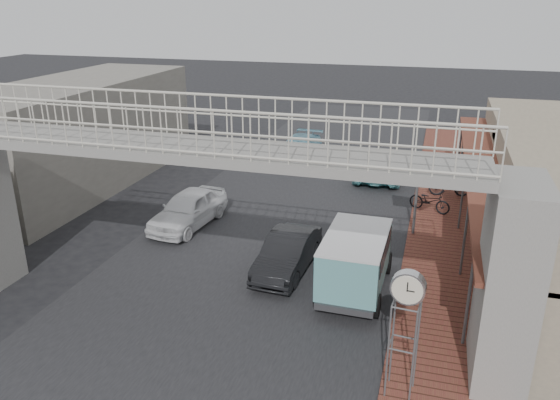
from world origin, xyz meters
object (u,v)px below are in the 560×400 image
Objects in this scene: angkot_far at (299,148)px; angkot_van at (356,254)px; angkot_curb at (380,164)px; street_clock at (408,293)px; white_hatchback at (188,209)px; dark_sedan at (287,253)px; motorcycle_near at (430,201)px; arrow_sign at (440,172)px; motorcycle_far at (450,184)px.

angkot_van is at bearing -64.78° from angkot_far.
street_clock reaches higher than angkot_curb.
white_hatchback is 5.54m from dark_sedan.
angkot_far is 9.82m from motorcycle_near.
arrow_sign is (2.28, 4.74, 1.41)m from angkot_van.
angkot_curb is 16.77m from street_clock.
motorcycle_far is (5.23, 8.95, 0.02)m from dark_sedan.
angkot_van is at bearing -18.47° from white_hatchback.
angkot_far is (-3.00, 13.15, 0.01)m from dark_sedan.
angkot_curb reaches higher than motorcycle_near.
white_hatchback is 2.25× the size of motorcycle_far.
motorcycle_far is at bearing -23.09° from angkot_far.
arrow_sign is (0.54, 9.22, -0.00)m from street_clock.
angkot_van is 1.32× the size of street_clock.
angkot_curb is 4.14m from motorcycle_far.
angkot_far is 12.11m from arrow_sign.
motorcycle_near is (4.41, 6.72, -0.07)m from dark_sedan.
motorcycle_far is (10.11, 6.32, -0.05)m from white_hatchback.
dark_sedan reaches higher than motorcycle_near.
motorcycle_far is at bearing 62.41° from dark_sedan.
motorcycle_far is at bearing 1.15° from motorcycle_near.
street_clock is at bearing -160.08° from motorcycle_near.
white_hatchback is 12.11m from street_clock.
street_clock reaches higher than white_hatchback.
street_clock is 9.24m from arrow_sign.
white_hatchback is 10.15m from motorcycle_near.
angkot_van is 1.29× the size of arrow_sign.
motorcycle_near is (2.01, 7.44, -0.70)m from angkot_van.
street_clock is at bearing -86.97° from arrow_sign.
arrow_sign is at bearing 91.79° from street_clock.
angkot_curb is at bearing 83.62° from dark_sedan.
dark_sedan reaches higher than motorcycle_far.
dark_sedan is 1.26× the size of street_clock.
angkot_far is 2.52× the size of motorcycle_near.
angkot_curb is at bearing 46.77° from motorcycle_far.
arrow_sign is at bearing -45.97° from angkot_far.
angkot_curb reaches higher than dark_sedan.
angkot_far is 19.80m from street_clock.
angkot_curb is 5.26m from motorcycle_near.
street_clock is (7.15, -18.36, 2.03)m from angkot_far.
motorcycle_near is (7.42, -6.43, -0.09)m from angkot_far.
dark_sedan is at bearing 164.07° from angkot_van.
angkot_far is at bearing 70.29° from motorcycle_near.
angkot_van is at bearing -173.91° from motorcycle_near.
angkot_van reaches higher than angkot_far.
angkot_van is at bearing 92.54° from angkot_curb.
arrow_sign is at bearing 164.72° from motorcycle_far.
white_hatchback is at bearing 113.03° from motorcycle_far.
arrow_sign is at bearing -153.00° from motorcycle_near.
angkot_van is 10.09m from motorcycle_far.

